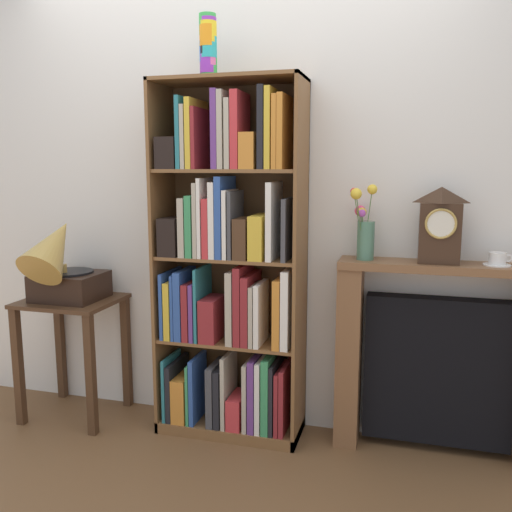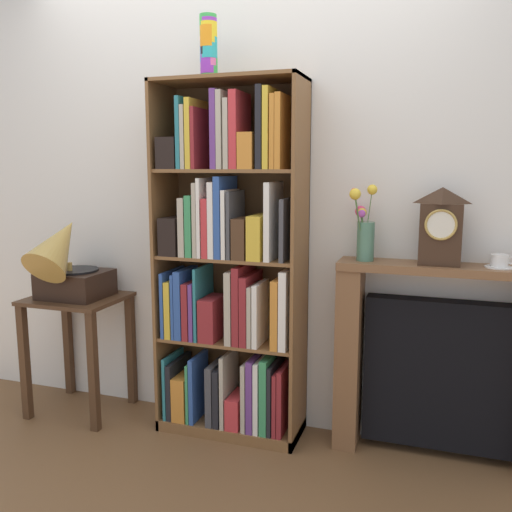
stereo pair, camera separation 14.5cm
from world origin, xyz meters
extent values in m
cube|color=brown|center=(0.00, 0.00, -0.01)|extent=(7.35, 6.40, 0.02)
cube|color=silver|center=(0.07, 0.29, 1.34)|extent=(4.35, 0.08, 2.68)
cube|color=brown|center=(-0.38, 0.09, 0.94)|extent=(0.02, 0.32, 1.88)
cube|color=brown|center=(0.38, 0.09, 0.94)|extent=(0.02, 0.32, 1.88)
cube|color=brown|center=(0.00, 0.25, 0.94)|extent=(0.78, 0.01, 1.88)
cube|color=brown|center=(0.00, 0.09, 1.87)|extent=(0.78, 0.32, 0.02)
cube|color=brown|center=(0.00, 0.09, 0.03)|extent=(0.78, 0.32, 0.06)
cube|color=teal|center=(-0.34, 0.06, 0.24)|extent=(0.02, 0.24, 0.35)
cube|color=black|center=(-0.31, 0.08, 0.22)|extent=(0.03, 0.27, 0.32)
cube|color=orange|center=(-0.26, 0.06, 0.18)|extent=(0.08, 0.24, 0.24)
cube|color=#388E56|center=(-0.20, 0.07, 0.23)|extent=(0.02, 0.26, 0.33)
cube|color=#2D519E|center=(-0.18, 0.05, 0.24)|extent=(0.02, 0.22, 0.36)
cube|color=#424247|center=(-0.08, 0.06, 0.23)|extent=(0.04, 0.23, 0.33)
cube|color=black|center=(-0.04, 0.08, 0.22)|extent=(0.03, 0.28, 0.32)
cube|color=#B2A893|center=(0.00, 0.06, 0.26)|extent=(0.02, 0.24, 0.40)
cube|color=#C63338|center=(0.06, 0.04, 0.15)|extent=(0.07, 0.20, 0.17)
cube|color=#B2A893|center=(0.12, 0.06, 0.24)|extent=(0.02, 0.23, 0.37)
cube|color=#663884|center=(0.15, 0.05, 0.26)|extent=(0.03, 0.22, 0.39)
cube|color=white|center=(0.19, 0.07, 0.25)|extent=(0.03, 0.26, 0.38)
cube|color=#388E56|center=(0.23, 0.07, 0.26)|extent=(0.04, 0.25, 0.40)
cube|color=black|center=(0.26, 0.08, 0.25)|extent=(0.02, 0.27, 0.37)
cube|color=maroon|center=(0.29, 0.07, 0.23)|extent=(0.02, 0.26, 0.34)
cube|color=maroon|center=(0.31, 0.07, 0.24)|extent=(0.02, 0.26, 0.36)
cube|color=brown|center=(0.00, 0.09, 0.52)|extent=(0.74, 0.30, 0.02)
cube|color=#2D519E|center=(-0.34, 0.08, 0.71)|extent=(0.02, 0.27, 0.36)
cube|color=gold|center=(-0.31, 0.05, 0.68)|extent=(0.03, 0.22, 0.31)
cube|color=#2D519E|center=(-0.28, 0.06, 0.70)|extent=(0.02, 0.24, 0.35)
cube|color=#2D519E|center=(-0.25, 0.06, 0.71)|extent=(0.04, 0.23, 0.37)
cube|color=maroon|center=(-0.20, 0.08, 0.68)|extent=(0.03, 0.27, 0.31)
cube|color=#663884|center=(-0.17, 0.06, 0.68)|extent=(0.02, 0.24, 0.31)
cube|color=teal|center=(-0.14, 0.06, 0.72)|extent=(0.02, 0.24, 0.39)
cube|color=maroon|center=(-0.09, 0.04, 0.64)|extent=(0.09, 0.20, 0.23)
cube|color=#B2A893|center=(0.04, 0.05, 0.72)|extent=(0.04, 0.22, 0.38)
cube|color=maroon|center=(0.08, 0.08, 0.73)|extent=(0.04, 0.27, 0.41)
cube|color=maroon|center=(0.12, 0.08, 0.71)|extent=(0.04, 0.28, 0.36)
cube|color=#B2A893|center=(0.15, 0.05, 0.69)|extent=(0.02, 0.21, 0.32)
cube|color=white|center=(0.18, 0.05, 0.69)|extent=(0.03, 0.21, 0.33)
cube|color=orange|center=(0.29, 0.07, 0.71)|extent=(0.04, 0.26, 0.36)
cube|color=white|center=(0.33, 0.08, 0.73)|extent=(0.04, 0.27, 0.40)
cube|color=brown|center=(0.00, 0.09, 0.97)|extent=(0.74, 0.30, 0.02)
cube|color=black|center=(-0.30, 0.04, 1.08)|extent=(0.10, 0.19, 0.20)
cube|color=#B2A893|center=(-0.21, 0.06, 1.13)|extent=(0.03, 0.23, 0.30)
cube|color=#388E56|center=(-0.18, 0.07, 1.14)|extent=(0.03, 0.26, 0.32)
cube|color=#B2A893|center=(-0.14, 0.07, 1.17)|extent=(0.02, 0.25, 0.38)
cube|color=white|center=(-0.12, 0.08, 1.18)|extent=(0.02, 0.27, 0.41)
cube|color=#C63338|center=(-0.08, 0.07, 1.13)|extent=(0.03, 0.25, 0.30)
cube|color=white|center=(-0.05, 0.05, 1.17)|extent=(0.03, 0.22, 0.39)
cube|color=#2D519E|center=(-0.02, 0.07, 1.19)|extent=(0.03, 0.26, 0.42)
cube|color=white|center=(0.02, 0.05, 1.15)|extent=(0.02, 0.22, 0.35)
cube|color=#424247|center=(0.05, 0.06, 1.15)|extent=(0.02, 0.23, 0.34)
cube|color=#472D1C|center=(0.10, 0.04, 1.08)|extent=(0.07, 0.19, 0.21)
cube|color=gold|center=(0.18, 0.07, 1.09)|extent=(0.07, 0.25, 0.22)
cube|color=white|center=(0.25, 0.07, 1.17)|extent=(0.03, 0.25, 0.39)
cube|color=#424247|center=(0.32, 0.06, 1.13)|extent=(0.02, 0.23, 0.31)
cube|color=brown|center=(0.00, 0.09, 1.42)|extent=(0.74, 0.30, 0.02)
cube|color=black|center=(-0.29, 0.07, 1.51)|extent=(0.11, 0.25, 0.16)
cube|color=teal|center=(-0.22, 0.07, 1.61)|extent=(0.02, 0.26, 0.36)
cube|color=#B2A893|center=(-0.20, 0.07, 1.59)|extent=(0.02, 0.26, 0.32)
cube|color=gold|center=(-0.17, 0.08, 1.61)|extent=(0.03, 0.27, 0.35)
cube|color=maroon|center=(-0.14, 0.08, 1.58)|extent=(0.02, 0.28, 0.30)
cube|color=#663884|center=(-0.03, 0.06, 1.62)|extent=(0.03, 0.22, 0.39)
cube|color=#B2A893|center=(0.00, 0.07, 1.62)|extent=(0.03, 0.25, 0.38)
cube|color=#B2A893|center=(0.04, 0.06, 1.60)|extent=(0.03, 0.24, 0.34)
cube|color=#C63338|center=(0.07, 0.06, 1.62)|extent=(0.04, 0.23, 0.38)
cube|color=orange|center=(0.13, 0.04, 1.52)|extent=(0.08, 0.19, 0.18)
cube|color=black|center=(0.20, 0.06, 1.63)|extent=(0.03, 0.23, 0.39)
cube|color=gold|center=(0.24, 0.05, 1.62)|extent=(0.03, 0.22, 0.39)
cube|color=orange|center=(0.27, 0.08, 1.61)|extent=(0.02, 0.28, 0.35)
cube|color=orange|center=(0.30, 0.08, 1.61)|extent=(0.03, 0.27, 0.36)
cylinder|color=green|center=(-0.09, 0.05, 1.93)|extent=(0.08, 0.08, 0.10)
cylinder|color=purple|center=(-0.09, 0.05, 1.95)|extent=(0.08, 0.08, 0.10)
cylinder|color=black|center=(-0.09, 0.05, 1.97)|extent=(0.08, 0.08, 0.10)
cylinder|color=pink|center=(-0.09, 0.05, 1.99)|extent=(0.08, 0.08, 0.10)
cylinder|color=blue|center=(-0.09, 0.05, 2.00)|extent=(0.08, 0.08, 0.10)
cylinder|color=#28B2B7|center=(-0.09, 0.05, 2.02)|extent=(0.08, 0.08, 0.10)
cylinder|color=black|center=(-0.09, 0.05, 2.04)|extent=(0.08, 0.08, 0.10)
cylinder|color=blue|center=(-0.09, 0.05, 2.06)|extent=(0.08, 0.08, 0.10)
cylinder|color=orange|center=(-0.09, 0.05, 2.08)|extent=(0.08, 0.08, 0.10)
cylinder|color=yellow|center=(-0.09, 0.05, 2.09)|extent=(0.08, 0.08, 0.10)
cylinder|color=purple|center=(-0.09, 0.05, 2.11)|extent=(0.08, 0.08, 0.10)
cylinder|color=green|center=(-0.09, 0.05, 2.13)|extent=(0.08, 0.08, 0.10)
cube|color=#472D1C|center=(-0.94, 0.03, 0.69)|extent=(0.52, 0.45, 0.02)
cube|color=#472D1C|center=(-1.17, -0.16, 0.34)|extent=(0.04, 0.04, 0.68)
cube|color=#472D1C|center=(-0.71, -0.16, 0.34)|extent=(0.04, 0.04, 0.68)
cube|color=#472D1C|center=(-1.17, 0.22, 0.34)|extent=(0.04, 0.04, 0.68)
cube|color=#472D1C|center=(-0.71, 0.22, 0.34)|extent=(0.04, 0.04, 0.68)
cube|color=black|center=(-0.94, 0.03, 0.77)|extent=(0.36, 0.31, 0.15)
cylinder|color=black|center=(-0.94, 0.03, 0.85)|extent=(0.26, 0.26, 0.01)
cylinder|color=#B79347|center=(-0.94, -0.02, 0.88)|extent=(0.03, 0.03, 0.06)
cone|color=#B79347|center=(-0.94, -0.10, 1.02)|extent=(0.25, 0.42, 0.41)
cube|color=brown|center=(1.07, 0.15, 0.96)|extent=(1.00, 0.22, 0.04)
cube|color=brown|center=(0.63, 0.15, 0.47)|extent=(0.12, 0.20, 0.94)
cube|color=black|center=(1.07, 0.18, 0.42)|extent=(0.72, 0.11, 0.75)
cube|color=#382316|center=(1.05, 0.15, 1.13)|extent=(0.19, 0.13, 0.29)
pyramid|color=#382316|center=(1.05, 0.15, 1.31)|extent=(0.19, 0.13, 0.08)
cylinder|color=silver|center=(1.05, 0.08, 1.18)|extent=(0.13, 0.01, 0.13)
torus|color=#B79347|center=(1.05, 0.07, 1.18)|extent=(0.15, 0.01, 0.15)
cylinder|color=#4C7A60|center=(0.70, 0.15, 1.08)|extent=(0.09, 0.09, 0.19)
cylinder|color=#4C753D|center=(0.69, 0.16, 1.11)|extent=(0.03, 0.01, 0.22)
sphere|color=yellow|center=(0.67, 0.16, 1.22)|extent=(0.05, 0.05, 0.05)
cylinder|color=#4C753D|center=(0.69, 0.13, 1.11)|extent=(0.02, 0.01, 0.22)
sphere|color=#B24CB7|center=(0.68, 0.13, 1.22)|extent=(0.04, 0.04, 0.04)
cylinder|color=#4C753D|center=(0.67, 0.11, 1.16)|extent=(0.05, 0.08, 0.32)
sphere|color=yellow|center=(0.65, 0.07, 1.31)|extent=(0.06, 0.06, 0.06)
cylinder|color=#4C753D|center=(0.66, 0.16, 1.16)|extent=(0.06, 0.01, 0.33)
sphere|color=red|center=(0.63, 0.16, 1.32)|extent=(0.04, 0.04, 0.04)
cylinder|color=#4C753D|center=(0.71, 0.14, 1.17)|extent=(0.04, 0.01, 0.34)
sphere|color=yellow|center=(0.72, 0.15, 1.33)|extent=(0.05, 0.05, 0.05)
cylinder|color=#4C753D|center=(0.68, 0.17, 1.11)|extent=(0.04, 0.05, 0.23)
sphere|color=#EA4275|center=(0.66, 0.19, 1.22)|extent=(0.05, 0.05, 0.05)
cylinder|color=white|center=(1.31, 0.15, 0.99)|extent=(0.13, 0.13, 0.01)
cylinder|color=white|center=(1.31, 0.15, 1.02)|extent=(0.08, 0.08, 0.06)
torus|color=white|center=(1.36, 0.15, 1.02)|extent=(0.04, 0.01, 0.04)
camera|label=1|loc=(0.90, -2.60, 1.44)|focal=38.21mm
camera|label=2|loc=(1.04, -2.55, 1.44)|focal=38.21mm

